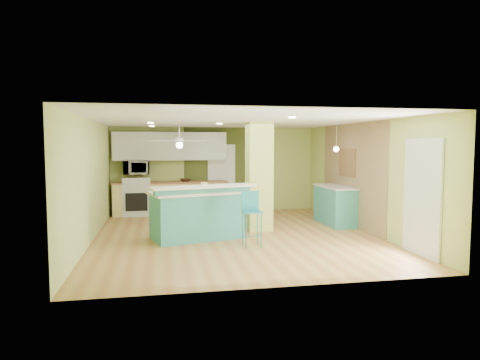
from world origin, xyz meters
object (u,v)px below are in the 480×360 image
peninsula (197,214)px  canister (204,187)px  fruit_bowl (186,180)px  side_counter (335,205)px  bar_stool (251,210)px

peninsula → canister: bearing=-25.3°
fruit_bowl → side_counter: bearing=-33.1°
fruit_bowl → canister: (0.18, -3.40, 0.12)m
canister → side_counter: bearing=17.4°
peninsula → bar_stool: 1.30m
bar_stool → fruit_bowl: bar_stool is taller
peninsula → bar_stool: size_ratio=2.12×
side_counter → fruit_bowl: 4.30m
bar_stool → fruit_bowl: (-1.02, 4.20, 0.26)m
side_counter → fruit_bowl: fruit_bowl is taller
side_counter → canister: (-3.40, -1.06, 0.62)m
fruit_bowl → bar_stool: bearing=-76.4°
peninsula → canister: 0.59m
canister → bar_stool: bearing=-43.8°
bar_stool → side_counter: (2.56, 1.87, -0.23)m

